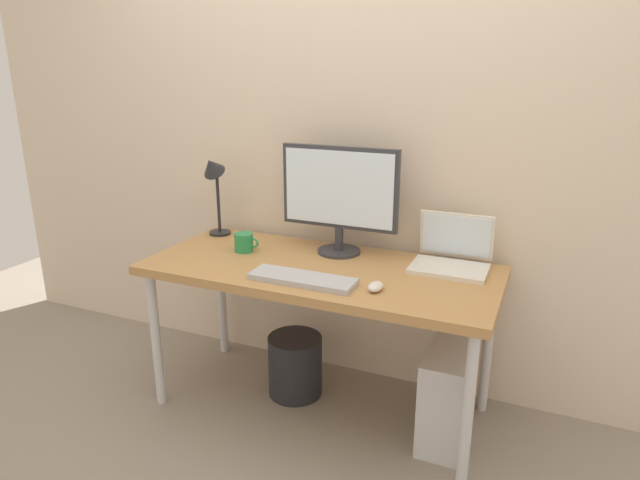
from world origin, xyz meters
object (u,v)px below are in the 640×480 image
Objects in this scene: desk_lamp at (213,178)px; wastebasket at (295,365)px; laptop at (452,254)px; computer_tower at (447,396)px; keyboard at (302,279)px; mouse at (375,287)px; coffee_mug at (244,242)px; desk at (320,279)px; monitor at (339,194)px.

desk_lamp reaches higher than wastebasket.
computer_tower is at bearing -75.10° from laptop.
mouse is (0.30, 0.03, 0.01)m from keyboard.
coffee_mug reaches higher than computer_tower.
monitor reaches higher than desk.
desk is 12.46× the size of coffee_mug.
desk is 17.05× the size of mouse.
coffee_mug reaches higher than mouse.
desk is 5.12× the size of wastebasket.
laptop is 0.75× the size of desk_lamp.
laptop is (0.52, 0.02, -0.22)m from monitor.
computer_tower is at bearing -3.01° from coffee_mug.
desk is 0.36m from mouse.
desk_lamp is at bearing 163.13° from desk.
monitor is 4.48× the size of coffee_mug.
mouse is 0.21× the size of computer_tower.
monitor is at bearing 160.12° from computer_tower.
wastebasket is (0.25, 0.01, -0.60)m from coffee_mug.
keyboard reaches higher than desk.
desk_lamp is 1.08m from mouse.
monitor reaches higher than computer_tower.
desk_lamp is at bearing 148.66° from coffee_mug.
computer_tower is (1.00, -0.05, -0.54)m from coffee_mug.
coffee_mug is at bearing -178.03° from wastebasket.
monitor reaches higher than mouse.
laptop is 0.93m from wastebasket.
desk_lamp is (-0.67, 0.20, 0.36)m from desk.
monitor reaches higher than coffee_mug.
laptop is at bearing 60.07° from mouse.
laptop reaches higher than computer_tower.
keyboard is 0.30m from mouse.
computer_tower reaches higher than wastebasket.
coffee_mug is (-0.42, -0.16, -0.24)m from monitor.
computer_tower is (0.06, -0.23, -0.55)m from laptop.
coffee_mug is (-0.41, 0.24, 0.03)m from keyboard.
desk_lamp reaches higher than computer_tower.
monitor is at bearing 42.48° from wastebasket.
laptop is at bearing 13.57° from wastebasket.
mouse is at bearing -16.32° from coffee_mug.
desk_lamp reaches higher than laptop.
coffee_mug is at bearing 176.99° from computer_tower.
desk_lamp is at bearing 163.77° from wastebasket.
coffee_mug is (-0.41, 0.04, 0.10)m from desk.
keyboard is 0.48m from coffee_mug.
laptop reaches higher than keyboard.
desk_lamp is 3.46× the size of coffee_mug.
laptop is 0.44m from mouse.
keyboard is (-0.00, -0.40, -0.27)m from monitor.
computer_tower is 1.40× the size of wastebasket.
laptop reaches higher than desk.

